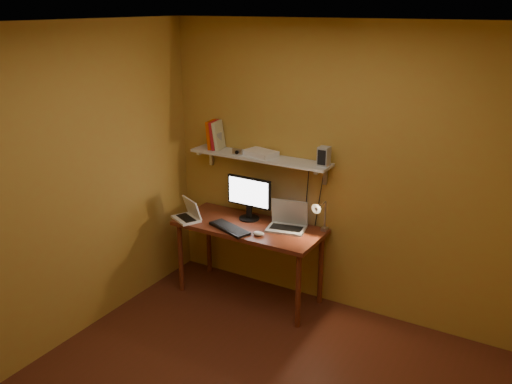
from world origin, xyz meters
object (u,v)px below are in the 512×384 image
Objects in this scene: speaker_right at (324,156)px; router at (261,153)px; laptop at (288,221)px; speaker_left at (215,141)px; keyboard at (229,228)px; netbook at (189,214)px; desk_lamp at (320,213)px; mouse at (259,234)px; desk at (249,233)px; shelf_camera at (237,152)px; wall_shelf at (260,158)px; monitor at (249,196)px.

speaker_right reaches higher than router.
speaker_left is (-0.83, 0.06, 0.64)m from laptop.
keyboard is 1.50× the size of router.
netbook is 1.43m from speaker_right.
desk_lamp is (0.76, 0.31, 0.20)m from keyboard.
desk is at bearing 131.39° from mouse.
mouse is at bearing 22.79° from keyboard.
laptop is at bearing -179.32° from desk_lamp.
router is (0.20, 0.08, -0.00)m from shelf_camera.
shelf_camera is at bearing 63.65° from netbook.
wall_shelf reaches higher than desk_lamp.
speaker_right is at bearing 0.13° from router.
netbook is 0.74m from speaker_left.
wall_shelf is 0.77m from desk_lamp.
shelf_camera is (0.29, -0.07, -0.05)m from speaker_left.
speaker_right is (0.30, 0.08, 0.64)m from laptop.
laptop is at bearing 0.29° from shelf_camera.
keyboard is 1.18× the size of desk_lamp.
desk is 3.73× the size of desk_lamp.
keyboard is at bearing -119.46° from desk.
netbook is at bearing -166.65° from desk_lamp.
speaker_right is (0.74, 0.38, 0.70)m from keyboard.
router is at bearing 40.34° from monitor.
monitor is at bearing 179.62° from desk_lamp.
speaker_right is at bearing 46.94° from keyboard.
desk is 0.40m from laptop.
keyboard is (-0.44, -0.30, -0.06)m from laptop.
mouse is (0.20, -0.36, -0.59)m from wall_shelf.
desk_lamp reaches higher than desk.
desk is 4.17× the size of netbook.
monitor reaches higher than netbook.
monitor reaches higher than desk.
desk_lamp is at bearing 0.44° from shelf_camera.
laptop is 0.79m from shelf_camera.
router is at bearing 21.90° from shelf_camera.
wall_shelf is 13.10× the size of mouse.
keyboard is 2.71× the size of speaker_left.
mouse is (0.77, 0.00, -0.04)m from netbook.
keyboard is at bearing 24.99° from netbook.
speaker_right is at bearing 6.65° from monitor.
speaker_left reaches higher than netbook.
shelf_camera is (-0.19, 0.12, 0.74)m from desk.
keyboard is at bearing -105.98° from router.
laptop is 0.35m from desk_lamp.
netbook reaches higher than keyboard.
desk is 8.33× the size of speaker_right.
router is at bearing 41.66° from wall_shelf.
speaker_left is at bearing 167.26° from shelf_camera.
speaker_right is (0.44, 0.37, 0.69)m from mouse.
desk_lamp is at bearing -10.74° from laptop.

